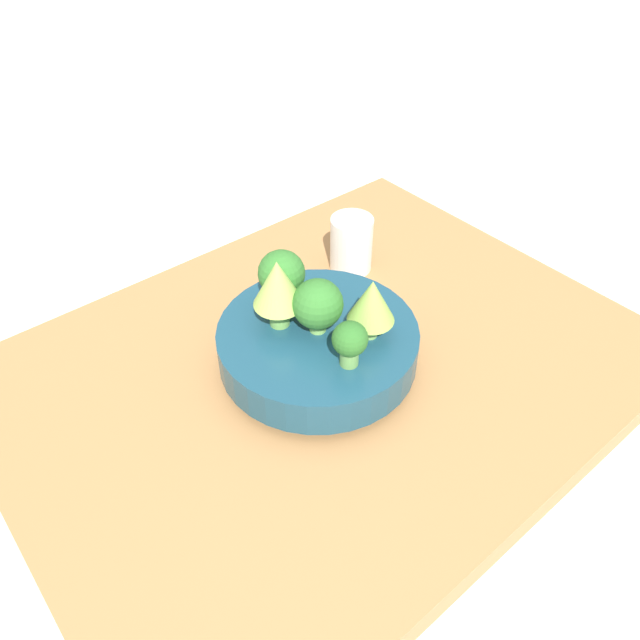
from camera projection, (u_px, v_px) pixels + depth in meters
ground_plane at (325, 383)px, 0.90m from camera, size 6.00×6.00×0.00m
table at (325, 372)px, 0.88m from camera, size 0.86×0.66×0.05m
bowl at (320, 347)px, 0.84m from camera, size 0.27×0.27×0.07m
broccoli_floret_front at (282, 274)px, 0.82m from camera, size 0.06×0.06×0.09m
broccoli_floret_back at (350, 341)px, 0.75m from camera, size 0.04×0.04×0.06m
broccoli_floret_center at (320, 306)px, 0.79m from camera, size 0.07×0.07×0.08m
romanesco_piece_far at (372, 302)px, 0.78m from camera, size 0.06×0.06×0.09m
romanesco_piece_near at (278, 286)px, 0.79m from camera, size 0.07×0.07×0.10m
cup at (351, 244)px, 1.01m from camera, size 0.07×0.07×0.09m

